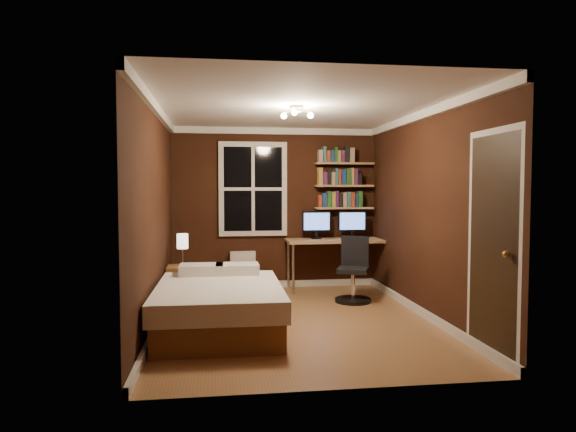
{
  "coord_description": "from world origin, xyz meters",
  "views": [
    {
      "loc": [
        -0.89,
        -5.91,
        1.56
      ],
      "look_at": [
        -0.02,
        0.45,
        1.21
      ],
      "focal_mm": 32.0,
      "sensor_mm": 36.0,
      "label": 1
    }
  ],
  "objects": [
    {
      "name": "office_chair",
      "position": [
        0.95,
        0.91,
        0.33
      ],
      "size": [
        0.53,
        0.53,
        0.9
      ],
      "rotation": [
        0.0,
        0.0,
        -0.4
      ],
      "color": "black",
      "rests_on": "ground"
    },
    {
      "name": "monitor_right",
      "position": [
        1.18,
        1.85,
        0.99
      ],
      "size": [
        0.45,
        0.12,
        0.43
      ],
      "primitive_type": null,
      "color": "black",
      "rests_on": "desk"
    },
    {
      "name": "wall_left",
      "position": [
        -1.6,
        0.0,
        1.25
      ],
      "size": [
        0.04,
        4.2,
        2.5
      ],
      "primitive_type": "cube",
      "color": "black",
      "rests_on": "ground"
    },
    {
      "name": "bookshelf_lower",
      "position": [
        1.08,
        1.98,
        1.25
      ],
      "size": [
        0.92,
        0.22,
        0.03
      ],
      "primitive_type": "cube",
      "color": "#9D704C",
      "rests_on": "wall_back"
    },
    {
      "name": "floor",
      "position": [
        0.0,
        0.0,
        0.0
      ],
      "size": [
        4.2,
        4.2,
        0.0
      ],
      "primitive_type": "plane",
      "color": "#925D3A",
      "rests_on": "ground"
    },
    {
      "name": "books_row_upper",
      "position": [
        1.08,
        1.98,
        2.08
      ],
      "size": [
        0.54,
        0.16,
        0.23
      ],
      "primitive_type": null,
      "color": "#255826",
      "rests_on": "bookshelf_upper"
    },
    {
      "name": "door",
      "position": [
        1.59,
        -1.55,
        1.02
      ],
      "size": [
        0.03,
        0.82,
        2.05
      ],
      "primitive_type": null,
      "color": "black",
      "rests_on": "ground"
    },
    {
      "name": "bookshelf_middle",
      "position": [
        1.08,
        1.98,
        1.6
      ],
      "size": [
        0.92,
        0.22,
        0.03
      ],
      "primitive_type": "cube",
      "color": "#9D704C",
      "rests_on": "wall_back"
    },
    {
      "name": "ceiling",
      "position": [
        0.0,
        0.0,
        2.5
      ],
      "size": [
        3.2,
        4.2,
        0.02
      ],
      "primitive_type": "cube",
      "color": "white",
      "rests_on": "wall_back"
    },
    {
      "name": "bed",
      "position": [
        -0.89,
        -0.3,
        0.27
      ],
      "size": [
        1.36,
        1.88,
        0.63
      ],
      "rotation": [
        0.0,
        0.0,
        -0.01
      ],
      "color": "brown",
      "rests_on": "ground"
    },
    {
      "name": "nightstand",
      "position": [
        -1.37,
        1.08,
        0.26
      ],
      "size": [
        0.42,
        0.42,
        0.52
      ],
      "primitive_type": "cube",
      "rotation": [
        0.0,
        0.0,
        0.01
      ],
      "color": "brown",
      "rests_on": "ground"
    },
    {
      "name": "books_row_middle",
      "position": [
        1.08,
        1.98,
        1.73
      ],
      "size": [
        0.66,
        0.16,
        0.23
      ],
      "primitive_type": null,
      "color": "navy",
      "rests_on": "bookshelf_middle"
    },
    {
      "name": "window",
      "position": [
        -0.35,
        2.06,
        1.55
      ],
      "size": [
        1.06,
        0.06,
        1.46
      ],
      "primitive_type": "cube",
      "color": "silver",
      "rests_on": "wall_back"
    },
    {
      "name": "desk",
      "position": [
        0.96,
        1.77,
        0.72
      ],
      "size": [
        1.64,
        0.62,
        0.78
      ],
      "color": "#9D704C",
      "rests_on": "ground"
    },
    {
      "name": "door_knob",
      "position": [
        1.55,
        -1.85,
        1.0
      ],
      "size": [
        0.06,
        0.06,
        0.06
      ],
      "primitive_type": "sphere",
      "color": "gold",
      "rests_on": "door"
    },
    {
      "name": "desk_lamp",
      "position": [
        1.71,
        1.64,
        1.0
      ],
      "size": [
        0.14,
        0.32,
        0.44
      ],
      "primitive_type": null,
      "color": "silver",
      "rests_on": "desk"
    },
    {
      "name": "wall_right",
      "position": [
        1.6,
        0.0,
        1.25
      ],
      "size": [
        0.04,
        4.2,
        2.5
      ],
      "primitive_type": "cube",
      "color": "black",
      "rests_on": "ground"
    },
    {
      "name": "ceiling_fixture",
      "position": [
        0.0,
        -0.1,
        2.4
      ],
      "size": [
        0.44,
        0.44,
        0.18
      ],
      "primitive_type": null,
      "color": "beige",
      "rests_on": "ceiling"
    },
    {
      "name": "radiator",
      "position": [
        -0.52,
        1.99,
        0.29
      ],
      "size": [
        0.39,
        0.14,
        0.58
      ],
      "primitive_type": "cube",
      "color": "silver",
      "rests_on": "ground"
    },
    {
      "name": "wall_back",
      "position": [
        0.0,
        2.1,
        1.25
      ],
      "size": [
        3.2,
        0.04,
        2.5
      ],
      "primitive_type": "cube",
      "color": "black",
      "rests_on": "ground"
    },
    {
      "name": "monitor_left",
      "position": [
        0.62,
        1.85,
        0.99
      ],
      "size": [
        0.45,
        0.12,
        0.43
      ],
      "primitive_type": null,
      "color": "black",
      "rests_on": "desk"
    },
    {
      "name": "books_row_lower",
      "position": [
        1.08,
        1.98,
        1.38
      ],
      "size": [
        0.66,
        0.16,
        0.23
      ],
      "primitive_type": null,
      "color": "#99351B",
      "rests_on": "bookshelf_lower"
    },
    {
      "name": "bookshelf_upper",
      "position": [
        1.08,
        1.98,
        1.95
      ],
      "size": [
        0.92,
        0.22,
        0.03
      ],
      "primitive_type": "cube",
      "color": "#9D704C",
      "rests_on": "wall_back"
    },
    {
      "name": "bedside_lamp",
      "position": [
        -1.37,
        1.08,
        0.73
      ],
      "size": [
        0.15,
        0.15,
        0.44
      ],
      "primitive_type": null,
      "color": "white",
      "rests_on": "nightstand"
    }
  ]
}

